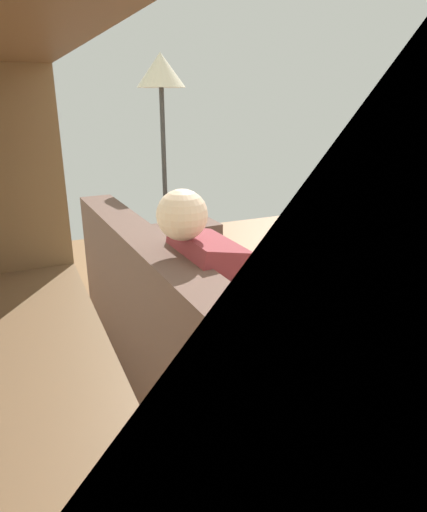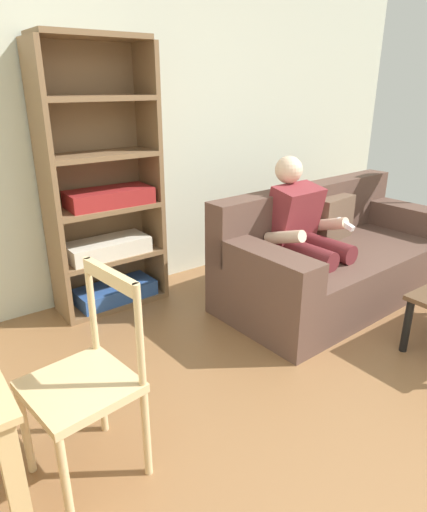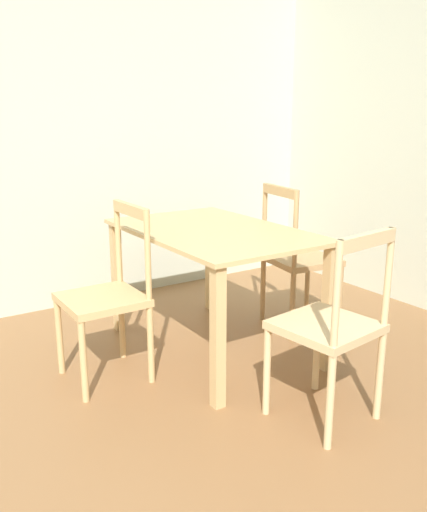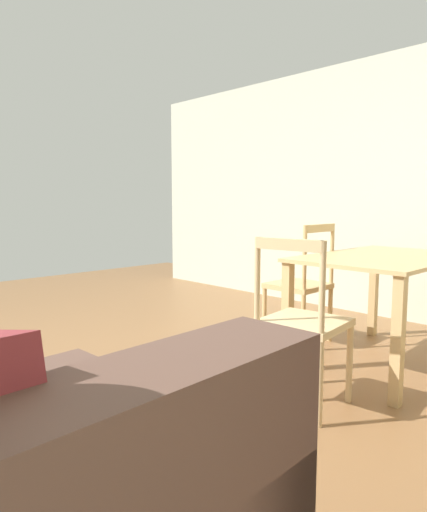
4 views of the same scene
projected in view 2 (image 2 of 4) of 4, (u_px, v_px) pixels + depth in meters
name	position (u px, v px, depth m)	size (l,w,h in m)	color
wall_back	(110.00, 137.00, 3.49)	(6.60, 0.12, 2.54)	beige
couch	(333.00, 258.00, 3.69)	(2.08, 1.01, 0.88)	brown
person_lounging	(305.00, 233.00, 3.42)	(0.60, 0.87, 1.15)	maroon
bookshelf	(104.00, 203.00, 3.36)	(0.83, 0.36, 1.97)	brown
dining_chair_facing_couch	(86.00, 383.00, 1.91)	(0.47, 0.47, 0.95)	#D1B27F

